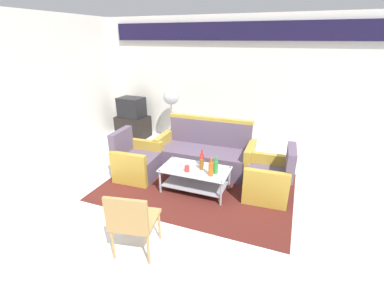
% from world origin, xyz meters
% --- Properties ---
extents(ground_plane, '(14.00, 14.00, 0.00)m').
position_xyz_m(ground_plane, '(0.00, 0.00, 0.00)').
color(ground_plane, white).
extents(wall_back, '(6.52, 0.19, 2.80)m').
position_xyz_m(wall_back, '(0.00, 3.05, 1.48)').
color(wall_back, silver).
rests_on(wall_back, ground).
extents(rug, '(3.13, 2.16, 0.01)m').
position_xyz_m(rug, '(-0.04, 0.75, 0.01)').
color(rug, '#511E19').
rests_on(rug, ground).
extents(couch, '(1.81, 0.77, 0.96)m').
position_xyz_m(couch, '(-0.13, 1.43, 0.32)').
color(couch, '#5B4C60').
rests_on(couch, rug).
extents(armchair_left, '(0.73, 0.79, 0.85)m').
position_xyz_m(armchair_left, '(-1.20, 0.71, 0.29)').
color(armchair_left, '#5B4C60').
rests_on(armchair_left, rug).
extents(armchair_right, '(0.74, 0.80, 0.85)m').
position_xyz_m(armchair_right, '(1.11, 0.90, 0.29)').
color(armchair_right, '#5B4C60').
rests_on(armchair_right, rug).
extents(coffee_table, '(1.10, 0.60, 0.40)m').
position_xyz_m(coffee_table, '(-0.03, 0.61, 0.27)').
color(coffee_table, silver).
rests_on(coffee_table, rug).
extents(bottle_red, '(0.07, 0.07, 0.29)m').
position_xyz_m(bottle_red, '(0.03, 0.76, 0.52)').
color(bottle_red, red).
rests_on(bottle_red, coffee_table).
extents(bottle_green, '(0.08, 0.08, 0.28)m').
position_xyz_m(bottle_green, '(0.32, 0.59, 0.52)').
color(bottle_green, '#2D8C38').
rests_on(bottle_green, coffee_table).
extents(bottle_brown, '(0.06, 0.06, 0.25)m').
position_xyz_m(bottle_brown, '(0.07, 0.62, 0.51)').
color(bottle_brown, brown).
rests_on(bottle_brown, coffee_table).
extents(bottle_orange, '(0.08, 0.08, 0.31)m').
position_xyz_m(bottle_orange, '(0.27, 0.48, 0.53)').
color(bottle_orange, '#D85919').
rests_on(bottle_orange, coffee_table).
extents(cup, '(0.08, 0.08, 0.10)m').
position_xyz_m(cup, '(-0.12, 0.48, 0.46)').
color(cup, red).
rests_on(cup, coffee_table).
extents(tv_stand, '(0.80, 0.50, 0.52)m').
position_xyz_m(tv_stand, '(-2.45, 2.55, 0.26)').
color(tv_stand, black).
rests_on(tv_stand, ground).
extents(television, '(0.63, 0.49, 0.48)m').
position_xyz_m(television, '(-2.45, 2.55, 0.76)').
color(television, black).
rests_on(television, tv_stand).
extents(pedestal_fan, '(0.36, 0.36, 1.27)m').
position_xyz_m(pedestal_fan, '(-1.38, 2.60, 1.01)').
color(pedestal_fan, '#2D2D33').
rests_on(pedestal_fan, ground).
extents(wicker_chair, '(0.56, 0.56, 0.84)m').
position_xyz_m(wicker_chair, '(-0.19, -0.97, 0.49)').
color(wicker_chair, '#AD844C').
rests_on(wicker_chair, ground).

